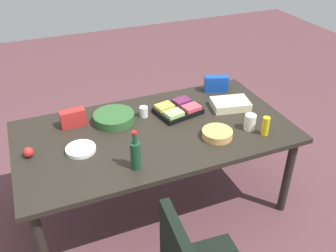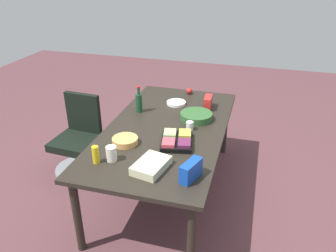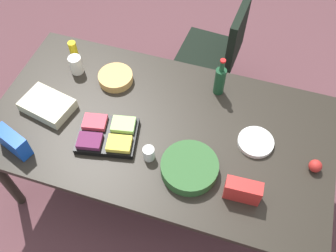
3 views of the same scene
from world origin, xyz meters
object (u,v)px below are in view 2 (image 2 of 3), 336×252
Objects in this scene: chip_bag_red at (208,103)px; chip_bag_blue at (191,171)px; paper_cup at (190,126)px; conference_table at (166,133)px; salad_bowl at (196,116)px; mayo_jar at (111,154)px; fruit_platter at (177,140)px; chip_bowl at (125,141)px; sheet_cake at (151,166)px; office_chair at (79,144)px; paper_plate_stack at (176,103)px; wine_bottle at (139,102)px; apple_red at (189,91)px; mustard_bottle at (96,155)px.

chip_bag_blue is at bearing 4.39° from chip_bag_red.
chip_bag_red is (-0.57, 0.08, 0.03)m from paper_cup.
conference_table is 10.88× the size of chip_bag_red.
salad_bowl is 2.59× the size of mayo_jar.
fruit_platter reaches higher than chip_bowl.
chip_bag_blue is at bearing 9.34° from salad_bowl.
sheet_cake reaches higher than chip_bowl.
salad_bowl is at bearing -11.84° from chip_bag_red.
paper_plate_stack is (-0.48, 1.06, 0.45)m from office_chair.
wine_bottle reaches higher than paper_plate_stack.
office_chair is 4.59× the size of chip_bag_red.
apple_red reaches higher than conference_table.
office_chair reaches higher than mayo_jar.
sheet_cake reaches higher than conference_table.
apple_red reaches higher than sheet_cake.
mayo_jar reaches higher than conference_table.
wine_bottle is at bearing -154.88° from sheet_cake.
paper_plate_stack is 1.32m from mayo_jar.
conference_table is at bearing 83.62° from office_chair.
paper_cup reaches higher than fruit_platter.
sheet_cake is at bearing 25.12° from wine_bottle.
mustard_bottle reaches higher than paper_cup.
chip_bag_red is at bearing 168.16° from salad_bowl.
chip_bag_blue is at bearing 37.42° from wine_bottle.
apple_red is 1.25m from fruit_platter.
chip_bag_red is at bearing 171.09° from fruit_platter.
wine_bottle reaches higher than chip_bag_blue.
mustard_bottle reaches higher than chip_bag_blue.
apple_red reaches higher than fruit_platter.
wine_bottle is (-0.29, -0.39, 0.18)m from conference_table.
salad_bowl is 1.21m from mustard_bottle.
paper_cup is at bearing 129.57° from chip_bowl.
salad_bowl is (-0.14, 1.36, 0.47)m from office_chair.
conference_table is 9.89× the size of paper_plate_stack.
wine_bottle is 2.27× the size of mayo_jar.
chip_bag_red is at bearing 155.38° from mayo_jar.
wine_bottle reaches higher than apple_red.
mustard_bottle is 0.80m from chip_bag_blue.
mayo_jar is (0.70, -0.27, 0.13)m from conference_table.
salad_bowl is 2.20× the size of mustard_bottle.
office_chair is 1.24m from paper_plate_stack.
paper_plate_stack is at bearing -92.62° from chip_bag_red.
salad_bowl is 0.55m from fruit_platter.
apple_red is 1.78m from mustard_bottle.
paper_cup is 0.76m from sheet_cake.
chip_bag_blue is at bearing 25.71° from fruit_platter.
chip_bag_blue reaches higher than apple_red.
apple_red is (-0.83, 1.13, 0.48)m from office_chair.
salad_bowl is 0.25m from paper_cup.
apple_red is at bearing 126.41° from office_chair.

